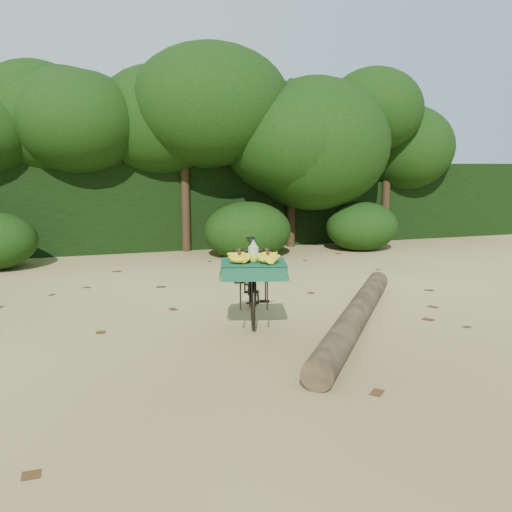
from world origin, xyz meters
name	(u,v)px	position (x,y,z in m)	size (l,w,h in m)	color
ground	(238,323)	(0.00, 0.00, 0.00)	(80.00, 80.00, 0.00)	tan
vendor_bicycle	(252,279)	(0.21, 0.13, 0.47)	(0.99, 1.72, 0.93)	black
fallen_log	(356,315)	(1.20, -0.54, 0.13)	(0.27, 0.27, 3.74)	brown
hedge_backdrop	(154,205)	(0.00, 6.30, 0.90)	(26.00, 1.80, 1.80)	black
tree_row	(125,153)	(-0.65, 5.50, 2.00)	(14.50, 2.00, 4.00)	black
bush_clumps	(197,236)	(0.50, 4.30, 0.45)	(8.80, 1.70, 0.90)	black
leaf_litter	(222,308)	(0.00, 0.65, 0.01)	(7.00, 7.30, 0.01)	#472913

